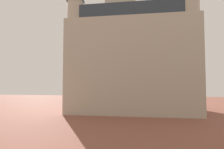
# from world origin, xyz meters

# --- Properties ---
(landmark_building) EXTENTS (22.37, 12.94, 31.96)m
(landmark_building) POSITION_xyz_m (0.46, 32.69, 10.17)
(landmark_building) COLOR #B2A893
(landmark_building) RESTS_ON ground_plane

